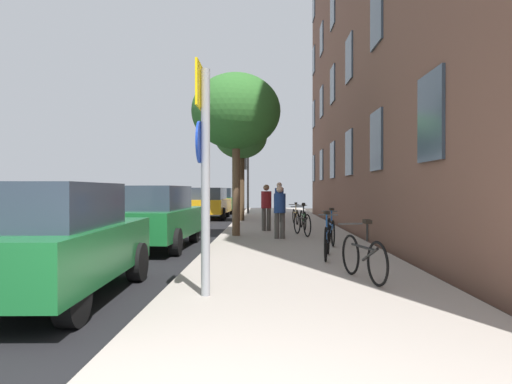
# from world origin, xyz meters

# --- Properties ---
(ground_plane) EXTENTS (41.80, 41.80, 0.00)m
(ground_plane) POSITION_xyz_m (-2.40, 15.00, 0.00)
(ground_plane) COLOR #332D28
(road_asphalt) EXTENTS (7.00, 38.00, 0.01)m
(road_asphalt) POSITION_xyz_m (-4.50, 15.00, 0.01)
(road_asphalt) COLOR black
(road_asphalt) RESTS_ON ground
(sidewalk) EXTENTS (4.20, 38.00, 0.12)m
(sidewalk) POSITION_xyz_m (1.10, 15.00, 0.06)
(sidewalk) COLOR #9E9389
(sidewalk) RESTS_ON ground
(sign_post) EXTENTS (0.16, 0.60, 3.10)m
(sign_post) POSITION_xyz_m (-0.38, 3.88, 1.93)
(sign_post) COLOR gray
(sign_post) RESTS_ON sidewalk
(traffic_light) EXTENTS (0.43, 0.24, 3.45)m
(traffic_light) POSITION_xyz_m (-0.73, 25.50, 2.49)
(traffic_light) COLOR black
(traffic_light) RESTS_ON sidewalk
(tree_near) EXTENTS (2.73, 2.73, 4.99)m
(tree_near) POSITION_xyz_m (-0.47, 12.04, 3.92)
(tree_near) COLOR brown
(tree_near) RESTS_ON sidewalk
(tree_far) EXTENTS (2.41, 2.41, 4.88)m
(tree_far) POSITION_xyz_m (-0.70, 19.08, 3.91)
(tree_far) COLOR #4C3823
(tree_far) RESTS_ON sidewalk
(bicycle_0) EXTENTS (0.52, 1.61, 0.96)m
(bicycle_0) POSITION_xyz_m (1.98, 4.99, 0.49)
(bicycle_0) COLOR black
(bicycle_0) RESTS_ON sidewalk
(bicycle_1) EXTENTS (0.47, 1.72, 0.97)m
(bicycle_1) POSITION_xyz_m (1.72, 7.39, 0.50)
(bicycle_1) COLOR black
(bicycle_1) RESTS_ON sidewalk
(bicycle_2) EXTENTS (0.42, 1.61, 0.95)m
(bicycle_2) POSITION_xyz_m (2.13, 9.79, 0.49)
(bicycle_2) COLOR black
(bicycle_2) RESTS_ON sidewalk
(bicycle_3) EXTENTS (0.54, 1.69, 0.98)m
(bicycle_3) POSITION_xyz_m (1.57, 12.19, 0.50)
(bicycle_3) COLOR black
(bicycle_3) RESTS_ON sidewalk
(bicycle_4) EXTENTS (0.42, 1.72, 0.94)m
(bicycle_4) POSITION_xyz_m (1.79, 14.59, 0.49)
(bicycle_4) COLOR black
(bicycle_4) RESTS_ON sidewalk
(bicycle_5) EXTENTS (0.42, 1.58, 0.89)m
(bicycle_5) POSITION_xyz_m (1.66, 16.99, 0.46)
(bicycle_5) COLOR black
(bicycle_5) RESTS_ON sidewalk
(pedestrian_0) EXTENTS (0.36, 0.36, 1.52)m
(pedestrian_0) POSITION_xyz_m (0.85, 11.18, 0.99)
(pedestrian_0) COLOR #4C4742
(pedestrian_0) RESTS_ON sidewalk
(pedestrian_1) EXTENTS (0.50, 0.50, 1.59)m
(pedestrian_1) POSITION_xyz_m (0.46, 13.79, 1.03)
(pedestrian_1) COLOR #4C4742
(pedestrian_1) RESTS_ON sidewalk
(pedestrian_2) EXTENTS (0.44, 0.44, 1.73)m
(pedestrian_2) POSITION_xyz_m (1.03, 18.29, 1.11)
(pedestrian_2) COLOR #4C4742
(pedestrian_2) RESTS_ON sidewalk
(car_0) EXTENTS (1.95, 4.15, 1.62)m
(car_0) POSITION_xyz_m (-2.51, 4.02, 0.84)
(car_0) COLOR #19662D
(car_0) RESTS_ON road_asphalt
(car_1) EXTENTS (2.04, 4.43, 1.62)m
(car_1) POSITION_xyz_m (-2.46, 9.69, 0.84)
(car_1) COLOR #19662D
(car_1) RESTS_ON road_asphalt
(car_2) EXTENTS (1.94, 4.52, 1.62)m
(car_2) POSITION_xyz_m (-2.48, 22.11, 0.84)
(car_2) COLOR orange
(car_2) RESTS_ON road_asphalt
(car_3) EXTENTS (1.93, 4.22, 1.62)m
(car_3) POSITION_xyz_m (-2.50, 27.68, 0.84)
(car_3) COLOR #19662D
(car_3) RESTS_ON road_asphalt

